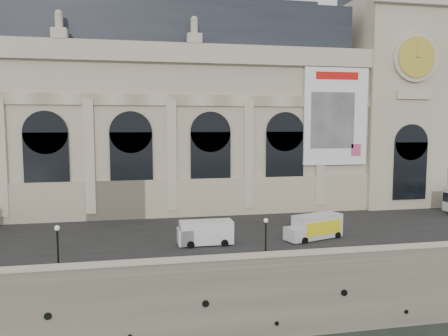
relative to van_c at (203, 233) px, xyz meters
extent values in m
cube|color=gray|center=(-3.03, 26.48, -4.24)|extent=(160.00, 70.00, 6.00)
cube|color=#2D2D2D|center=(-3.03, 5.48, -1.21)|extent=(160.00, 24.00, 0.06)
cube|color=gray|center=(-3.03, -7.92, -0.69)|extent=(160.00, 1.20, 1.10)
cube|color=#BDB198|center=(-3.03, -7.92, -0.09)|extent=(160.00, 1.40, 0.12)
cube|color=#C5B297|center=(-9.03, 22.48, 9.76)|extent=(68.00, 18.00, 22.00)
cube|color=#BDB198|center=(-9.03, 13.33, 1.26)|extent=(68.60, 0.40, 5.00)
cube|color=#BDB198|center=(-9.03, 13.18, 19.56)|extent=(69.00, 0.80, 2.40)
cube|color=#BDB198|center=(-9.03, 13.33, 13.76)|extent=(68.00, 0.30, 1.40)
cube|color=#252931|center=(-9.03, 22.48, 23.76)|extent=(64.00, 15.00, 6.00)
cube|color=#252931|center=(-9.03, 22.48, 27.26)|extent=(56.00, 10.00, 1.20)
cube|color=#BDB198|center=(-22.03, 13.23, 6.76)|extent=(1.20, 0.50, 14.00)
cube|color=black|center=(-17.03, 13.30, 5.26)|extent=(5.20, 0.25, 9.00)
cylinder|color=black|center=(-17.03, 13.30, 9.76)|extent=(5.20, 0.25, 5.20)
cube|color=#BDB198|center=(-12.03, 13.23, 6.76)|extent=(1.20, 0.50, 14.00)
cube|color=black|center=(-7.03, 13.30, 5.26)|extent=(5.20, 0.25, 9.00)
cylinder|color=black|center=(-7.03, 13.30, 9.76)|extent=(5.20, 0.25, 5.20)
cube|color=#BDB198|center=(-2.03, 13.23, 6.76)|extent=(1.20, 0.50, 14.00)
cube|color=black|center=(2.97, 13.30, 5.26)|extent=(5.20, 0.25, 9.00)
cylinder|color=black|center=(2.97, 13.30, 9.76)|extent=(5.20, 0.25, 5.20)
cube|color=#BDB198|center=(7.97, 13.23, 6.76)|extent=(1.20, 0.50, 14.00)
cube|color=black|center=(12.97, 13.30, 5.26)|extent=(5.20, 0.25, 9.00)
cylinder|color=black|center=(12.97, 13.30, 9.76)|extent=(5.20, 0.25, 5.20)
cube|color=#BDB198|center=(17.97, 13.23, 6.76)|extent=(1.20, 0.50, 14.00)
cube|color=white|center=(19.97, 13.03, 11.76)|extent=(9.00, 0.35, 13.00)
cube|color=red|center=(19.97, 12.83, 17.16)|extent=(6.00, 0.06, 1.00)
cube|color=gray|center=(19.47, 12.83, 11.26)|extent=(6.20, 0.06, 7.50)
cube|color=#C8466E|center=(22.97, 12.83, 7.26)|extent=(1.40, 0.06, 1.60)
cube|color=#C5B297|center=(30.97, 19.48, 13.76)|extent=(12.00, 14.00, 30.00)
cylinder|color=#BDB198|center=(30.97, 12.23, 19.76)|extent=(6.60, 0.50, 6.60)
cylinder|color=black|center=(30.97, 11.93, 19.76)|extent=(5.40, 0.15, 5.40)
cylinder|color=gold|center=(30.97, 11.86, 19.76)|extent=(5.50, 0.06, 5.50)
cube|color=gold|center=(30.97, 11.78, 20.66)|extent=(0.14, 0.05, 2.00)
cube|color=gold|center=(31.57, 11.78, 19.76)|extent=(1.40, 0.05, 0.14)
cube|color=black|center=(30.97, 12.33, 4.26)|extent=(5.00, 0.25, 8.00)
cube|color=silver|center=(0.34, 0.00, 0.07)|extent=(5.24, 2.05, 2.23)
cube|color=silver|center=(-1.75, -0.01, -0.27)|extent=(1.47, 2.04, 1.55)
cube|color=black|center=(-2.29, -0.01, 0.26)|extent=(0.07, 1.74, 0.77)
cylinder|color=black|center=(-1.33, -1.02, -0.87)|extent=(0.74, 0.24, 0.74)
cylinder|color=black|center=(-1.34, 1.01, -0.87)|extent=(0.74, 0.24, 0.74)
cylinder|color=black|center=(2.02, -1.01, -0.87)|extent=(0.74, 0.24, 0.74)
cylinder|color=black|center=(2.01, 1.02, -0.87)|extent=(0.74, 0.24, 0.74)
cube|color=silver|center=(12.12, 0.12, 0.14)|extent=(5.68, 3.61, 2.39)
cube|color=yellow|center=(12.45, -0.87, 0.14)|extent=(4.39, 1.51, 1.42)
cube|color=red|center=(12.45, -0.87, 0.14)|extent=(2.53, 0.88, 0.53)
cube|color=silver|center=(9.26, -0.83, -0.40)|extent=(1.96, 2.30, 1.33)
cylinder|color=black|center=(10.09, -1.63, -0.88)|extent=(0.75, 0.46, 0.71)
cylinder|color=black|center=(9.44, 0.30, -0.88)|extent=(0.75, 0.46, 0.71)
cylinder|color=black|center=(14.29, -0.23, -0.88)|extent=(0.75, 0.46, 0.71)
cylinder|color=black|center=(13.64, 1.70, -0.88)|extent=(0.75, 0.46, 0.71)
cylinder|color=black|center=(-12.50, -6.52, -1.05)|extent=(0.41, 0.41, 0.38)
cylinder|color=black|center=(-12.50, -6.52, 0.64)|extent=(0.15, 0.15, 3.76)
sphere|color=beige|center=(-12.50, -6.52, 2.61)|extent=(0.41, 0.41, 0.41)
cylinder|color=black|center=(4.67, -6.13, -1.06)|extent=(0.39, 0.39, 0.36)
cylinder|color=black|center=(4.67, -6.13, 0.54)|extent=(0.14, 0.14, 3.55)
sphere|color=beige|center=(4.67, -6.13, 2.40)|extent=(0.39, 0.39, 0.39)
camera|label=1|loc=(-6.01, -42.02, 10.72)|focal=35.00mm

